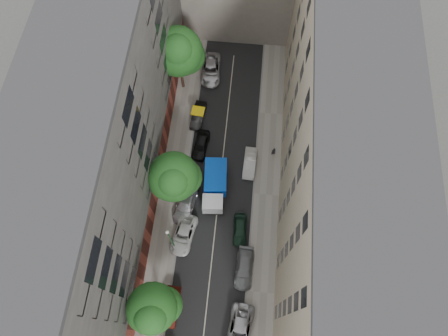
# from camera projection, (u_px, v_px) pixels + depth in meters

# --- Properties ---
(ground) EXTENTS (120.00, 120.00, 0.00)m
(ground) POSITION_uv_depth(u_px,v_px,m) (219.00, 191.00, 46.87)
(ground) COLOR #4C4C49
(ground) RESTS_ON ground
(road_surface) EXTENTS (8.00, 44.00, 0.02)m
(road_surface) POSITION_uv_depth(u_px,v_px,m) (219.00, 191.00, 46.86)
(road_surface) COLOR black
(road_surface) RESTS_ON ground
(sidewalk_left) EXTENTS (3.00, 44.00, 0.15)m
(sidewalk_left) POSITION_uv_depth(u_px,v_px,m) (173.00, 186.00, 47.01)
(sidewalk_left) COLOR gray
(sidewalk_left) RESTS_ON ground
(sidewalk_right) EXTENTS (3.00, 44.00, 0.15)m
(sidewalk_right) POSITION_uv_depth(u_px,v_px,m) (266.00, 195.00, 46.59)
(sidewalk_right) COLOR gray
(sidewalk_right) RESTS_ON ground
(building_left) EXTENTS (8.00, 44.00, 20.00)m
(building_left) POSITION_uv_depth(u_px,v_px,m) (104.00, 144.00, 38.11)
(building_left) COLOR #464341
(building_left) RESTS_ON ground
(building_right) EXTENTS (8.00, 44.00, 20.00)m
(building_right) POSITION_uv_depth(u_px,v_px,m) (335.00, 165.00, 37.26)
(building_right) COLOR #C0AD95
(building_right) RESTS_ON ground
(tarp_truck) EXTENTS (2.81, 6.26, 2.82)m
(tarp_truck) POSITION_uv_depth(u_px,v_px,m) (215.00, 185.00, 45.46)
(tarp_truck) COLOR black
(tarp_truck) RESTS_ON ground
(car_left_1) EXTENTS (1.60, 4.20, 1.37)m
(car_left_1) POSITION_uv_depth(u_px,v_px,m) (171.00, 307.00, 41.10)
(car_left_1) COLOR #4B150F
(car_left_1) RESTS_ON ground
(car_left_2) EXTENTS (2.94, 5.06, 1.33)m
(car_left_2) POSITION_uv_depth(u_px,v_px,m) (184.00, 235.00, 44.10)
(car_left_2) COLOR silver
(car_left_2) RESTS_ON ground
(car_left_3) EXTENTS (2.81, 5.35, 1.48)m
(car_left_3) POSITION_uv_depth(u_px,v_px,m) (186.00, 204.00, 45.46)
(car_left_3) COLOR silver
(car_left_3) RESTS_ON ground
(car_left_4) EXTENTS (2.11, 4.30, 1.41)m
(car_left_4) POSITION_uv_depth(u_px,v_px,m) (201.00, 145.00, 48.45)
(car_left_4) COLOR black
(car_left_4) RESTS_ON ground
(car_left_5) EXTENTS (1.79, 4.18, 1.34)m
(car_left_5) POSITION_uv_depth(u_px,v_px,m) (198.00, 115.00, 50.14)
(car_left_5) COLOR black
(car_left_5) RESTS_ON ground
(car_left_6) EXTENTS (2.86, 5.57, 1.50)m
(car_left_6) POSITION_uv_depth(u_px,v_px,m) (211.00, 70.00, 52.82)
(car_left_6) COLOR #B7B6BB
(car_left_6) RESTS_ON ground
(car_right_0) EXTENTS (2.94, 5.52, 1.48)m
(car_right_0) POSITION_uv_depth(u_px,v_px,m) (240.00, 331.00, 40.14)
(car_right_0) COLOR #AFAFB4
(car_right_0) RESTS_ON ground
(car_right_1) EXTENTS (2.00, 4.65, 1.33)m
(car_right_1) POSITION_uv_depth(u_px,v_px,m) (244.00, 268.00, 42.65)
(car_right_1) COLOR slate
(car_right_1) RESTS_ON ground
(car_right_2) EXTENTS (1.71, 3.88, 1.30)m
(car_right_2) POSITION_uv_depth(u_px,v_px,m) (240.00, 230.00, 44.35)
(car_right_2) COLOR black
(car_right_2) RESTS_ON ground
(car_right_3) EXTENTS (1.54, 4.10, 1.34)m
(car_right_3) POSITION_uv_depth(u_px,v_px,m) (250.00, 163.00, 47.54)
(car_right_3) COLOR silver
(car_right_3) RESTS_ON ground
(tree_near) EXTENTS (4.99, 4.67, 8.52)m
(tree_near) POSITION_uv_depth(u_px,v_px,m) (153.00, 310.00, 36.05)
(tree_near) COLOR #382619
(tree_near) RESTS_ON sidewalk_left
(tree_mid) EXTENTS (5.58, 5.35, 8.32)m
(tree_mid) POSITION_uv_depth(u_px,v_px,m) (175.00, 178.00, 41.49)
(tree_mid) COLOR #382619
(tree_mid) RESTS_ON sidewalk_left
(tree_far) EXTENTS (6.03, 5.87, 10.03)m
(tree_far) POSITION_uv_depth(u_px,v_px,m) (179.00, 53.00, 46.30)
(tree_far) COLOR #382619
(tree_far) RESTS_ON sidewalk_left
(lamp_post) EXTENTS (0.36, 0.36, 6.81)m
(lamp_post) POSITION_uv_depth(u_px,v_px,m) (170.00, 238.00, 40.26)
(lamp_post) COLOR #175020
(lamp_post) RESTS_ON sidewalk_left
(pedestrian) EXTENTS (0.64, 0.53, 1.49)m
(pedestrian) POSITION_uv_depth(u_px,v_px,m) (274.00, 151.00, 47.90)
(pedestrian) COLOR black
(pedestrian) RESTS_ON sidewalk_right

